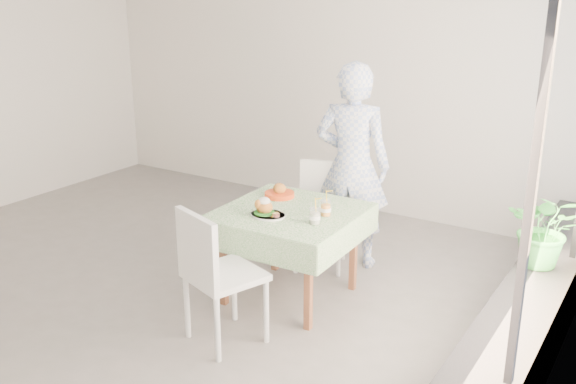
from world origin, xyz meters
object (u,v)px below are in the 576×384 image
Objects in this scene: diner at (352,166)px; chair_near at (224,301)px; cafe_table at (290,244)px; juice_cup_orange at (326,209)px; potted_plant at (546,229)px; main_dish at (266,210)px; chair_far at (321,235)px.

chair_near is at bearing 72.54° from diner.
juice_cup_orange is (0.29, 0.05, 0.34)m from cafe_table.
potted_plant is (1.79, 0.54, 0.32)m from cafe_table.
chair_far is at bearing 90.29° from main_dish.
juice_cup_orange is 0.43× the size of potted_plant.
chair_near is (0.06, -1.49, 0.02)m from chair_far.
main_dish is at bearing -147.11° from juice_cup_orange.
cafe_table is 1.90m from potted_plant.
main_dish is 0.51× the size of potted_plant.
potted_plant reaches higher than juice_cup_orange.
diner reaches higher than cafe_table.
potted_plant is at bearing 18.21° from juice_cup_orange.
chair_far is 1.66× the size of potted_plant.
diner is (0.09, 0.87, 0.45)m from cafe_table.
juice_cup_orange is (0.38, 0.25, 0.01)m from main_dish.
potted_plant is at bearing 16.76° from cafe_table.
main_dish is 2.02m from potted_plant.
chair_far is 0.51× the size of diner.
diner reaches higher than chair_near.
chair_near is (-0.03, -0.82, -0.15)m from cafe_table.
chair_near is at bearing -84.59° from main_dish.
main_dish reaches higher than cafe_table.
chair_far is 0.68m from diner.
chair_far is 1.49m from chair_near.
diner reaches higher than main_dish.
main_dish is at bearing -114.14° from cafe_table.
chair_near is at bearing -92.16° from cafe_table.
diner is 7.53× the size of juice_cup_orange.
diner is at bearing 47.72° from chair_far.
chair_near is at bearing -87.57° from chair_far.
chair_near reaches higher than main_dish.
juice_cup_orange is at bearing 9.02° from cafe_table.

